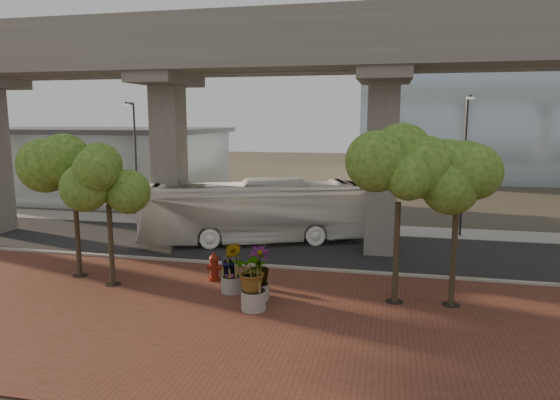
# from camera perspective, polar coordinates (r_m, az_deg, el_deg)

# --- Properties ---
(ground) EXTENTS (160.00, 160.00, 0.00)m
(ground) POSITION_cam_1_polar(r_m,az_deg,el_deg) (26.39, -2.05, -6.43)
(ground) COLOR #3E382D
(ground) RESTS_ON ground
(brick_plaza) EXTENTS (70.00, 13.00, 0.06)m
(brick_plaza) POSITION_cam_1_polar(r_m,az_deg,el_deg) (19.14, -8.21, -12.63)
(brick_plaza) COLOR brown
(brick_plaza) RESTS_ON ground
(asphalt_road) EXTENTS (90.00, 8.00, 0.04)m
(asphalt_road) POSITION_cam_1_polar(r_m,az_deg,el_deg) (28.25, -1.03, -5.32)
(asphalt_road) COLOR black
(asphalt_road) RESTS_ON ground
(curb_strip) EXTENTS (70.00, 0.25, 0.16)m
(curb_strip) POSITION_cam_1_polar(r_m,az_deg,el_deg) (24.51, -3.23, -7.48)
(curb_strip) COLOR #9F9D94
(curb_strip) RESTS_ON ground
(far_sidewalk) EXTENTS (90.00, 3.00, 0.06)m
(far_sidewalk) POSITION_cam_1_polar(r_m,az_deg,el_deg) (33.48, 1.17, -2.98)
(far_sidewalk) COLOR #9F9D94
(far_sidewalk) RESTS_ON ground
(transit_viaduct) EXTENTS (72.00, 5.60, 12.40)m
(transit_viaduct) POSITION_cam_1_polar(r_m,az_deg,el_deg) (27.34, -1.08, 9.59)
(transit_viaduct) COLOR gray
(transit_viaduct) RESTS_ON ground
(station_pavilion) EXTENTS (23.00, 13.00, 6.30)m
(station_pavilion) POSITION_cam_1_polar(r_m,az_deg,el_deg) (48.57, -20.56, 4.07)
(station_pavilion) COLOR silver
(station_pavilion) RESTS_ON ground
(transit_bus) EXTENTS (13.22, 7.20, 3.61)m
(transit_bus) POSITION_cam_1_polar(r_m,az_deg,el_deg) (28.92, -3.08, -1.36)
(transit_bus) COLOR white
(transit_bus) RESTS_ON ground
(fire_hydrant) EXTENTS (0.62, 0.56, 1.24)m
(fire_hydrant) POSITION_cam_1_polar(r_m,az_deg,el_deg) (22.45, -7.53, -7.61)
(fire_hydrant) COLOR #66160B
(fire_hydrant) RESTS_ON ground
(planter_front) EXTENTS (2.10, 2.10, 2.31)m
(planter_front) POSITION_cam_1_polar(r_m,az_deg,el_deg) (18.74, -3.06, -8.39)
(planter_front) COLOR gray
(planter_front) RESTS_ON ground
(planter_right) EXTENTS (2.00, 2.00, 2.14)m
(planter_right) POSITION_cam_1_polar(r_m,az_deg,el_deg) (19.79, -2.44, -7.74)
(planter_right) COLOR #AFA89E
(planter_right) RESTS_ON ground
(planter_left) EXTENTS (1.93, 1.93, 2.12)m
(planter_left) POSITION_cam_1_polar(r_m,az_deg,el_deg) (20.66, -5.59, -7.05)
(planter_left) COLOR gray
(planter_left) RESTS_ON ground
(street_tree_far_west) EXTENTS (3.78, 3.78, 6.79)m
(street_tree_far_west) POSITION_cam_1_polar(r_m,az_deg,el_deg) (23.82, -22.60, 3.66)
(street_tree_far_west) COLOR #413625
(street_tree_far_west) RESTS_ON ground
(street_tree_near_west) EXTENTS (3.31, 3.31, 5.97)m
(street_tree_near_west) POSITION_cam_1_polar(r_m,az_deg,el_deg) (22.06, -19.12, 1.89)
(street_tree_near_west) COLOR #413625
(street_tree_near_west) RESTS_ON ground
(street_tree_near_east) EXTENTS (3.77, 3.77, 6.78)m
(street_tree_near_east) POSITION_cam_1_polar(r_m,az_deg,el_deg) (19.27, 13.48, 2.94)
(street_tree_near_east) COLOR #413625
(street_tree_near_east) RESTS_ON ground
(street_tree_far_east) EXTENTS (3.32, 3.32, 6.17)m
(street_tree_far_east) POSITION_cam_1_polar(r_m,az_deg,el_deg) (19.59, 19.64, 1.55)
(street_tree_far_east) COLOR #413625
(street_tree_far_east) RESTS_ON ground
(streetlamp_west) EXTENTS (0.41, 1.19, 8.19)m
(streetlamp_west) POSITION_cam_1_polar(r_m,az_deg,el_deg) (36.21, -16.27, 5.18)
(streetlamp_west) COLOR #333238
(streetlamp_west) RESTS_ON ground
(streetlamp_east) EXTENTS (0.42, 1.22, 8.44)m
(streetlamp_east) POSITION_cam_1_polar(r_m,az_deg,el_deg) (31.84, 20.35, 4.72)
(streetlamp_east) COLOR #29292D
(streetlamp_east) RESTS_ON ground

